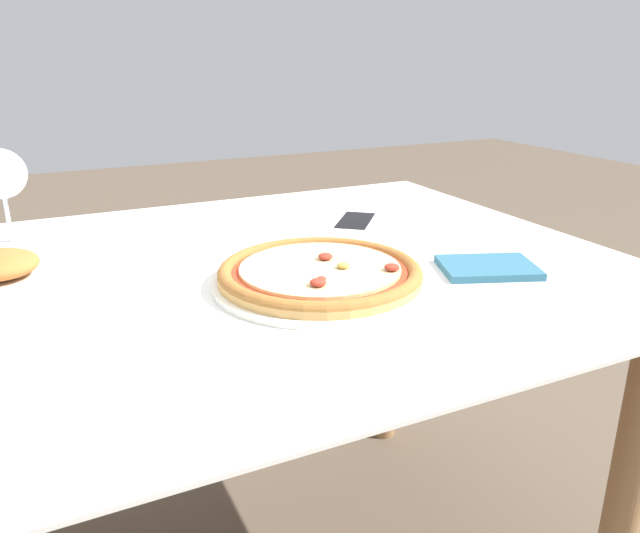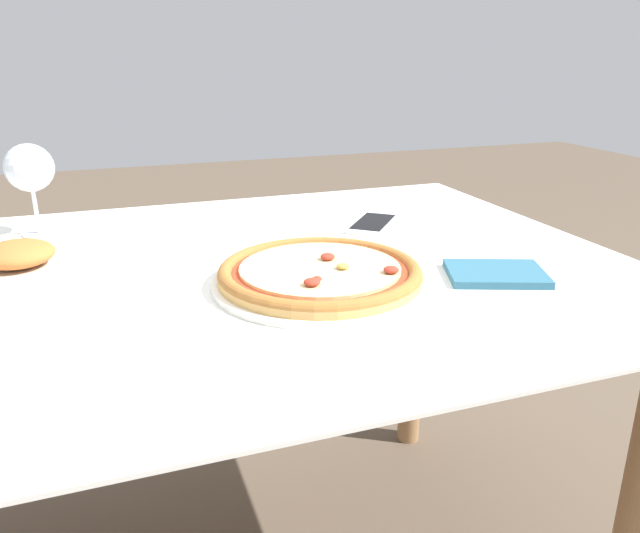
# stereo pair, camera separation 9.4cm
# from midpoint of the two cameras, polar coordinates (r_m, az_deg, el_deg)

# --- Properties ---
(dining_table) EXTENTS (1.48, 0.97, 0.70)m
(dining_table) POSITION_cam_midpoint_polar(r_m,az_deg,el_deg) (1.04, -9.40, -4.64)
(dining_table) COLOR #997047
(dining_table) RESTS_ON ground_plane
(pizza_plate) EXTENTS (0.33, 0.33, 0.04)m
(pizza_plate) POSITION_cam_midpoint_polar(r_m,az_deg,el_deg) (0.95, 2.86, -0.78)
(pizza_plate) COLOR white
(pizza_plate) RESTS_ON dining_table
(wine_glass_far_left) EXTENTS (0.09, 0.09, 0.18)m
(wine_glass_far_left) POSITION_cam_midpoint_polar(r_m,az_deg,el_deg) (1.28, -23.14, 8.15)
(wine_glass_far_left) COLOR silver
(wine_glass_far_left) RESTS_ON dining_table
(cell_phone) EXTENTS (0.15, 0.16, 0.01)m
(cell_phone) POSITION_cam_midpoint_polar(r_m,az_deg,el_deg) (1.27, 6.99, 3.85)
(cell_phone) COLOR white
(cell_phone) RESTS_ON dining_table
(side_plate) EXTENTS (0.20, 0.20, 0.05)m
(side_plate) POSITION_cam_midpoint_polar(r_m,az_deg,el_deg) (1.09, -23.69, 0.50)
(side_plate) COLOR white
(side_plate) RESTS_ON dining_table
(napkin_folded) EXTENTS (0.18, 0.16, 0.01)m
(napkin_folded) POSITION_cam_midpoint_polar(r_m,az_deg,el_deg) (1.03, 18.33, -0.67)
(napkin_folded) COLOR #2D607A
(napkin_folded) RESTS_ON dining_table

